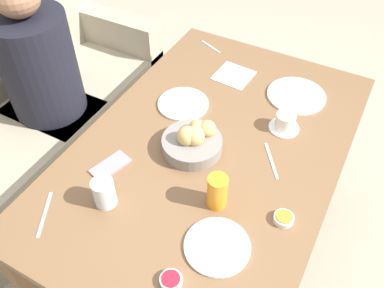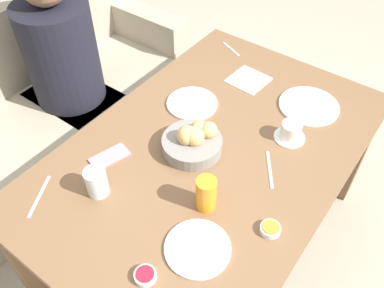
{
  "view_description": "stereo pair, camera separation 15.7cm",
  "coord_description": "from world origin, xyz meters",
  "px_view_note": "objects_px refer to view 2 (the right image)",
  "views": [
    {
      "loc": [
        -1.01,
        -0.46,
        1.87
      ],
      "look_at": [
        -0.05,
        0.06,
        0.73
      ],
      "focal_mm": 38.0,
      "sensor_mm": 36.0,
      "label": 1
    },
    {
      "loc": [
        -0.92,
        -0.59,
        1.87
      ],
      "look_at": [
        -0.05,
        0.06,
        0.73
      ],
      "focal_mm": 38.0,
      "sensor_mm": 36.0,
      "label": 2
    }
  ],
  "objects_px": {
    "fork_silver": "(39,196)",
    "cell_phone": "(109,157)",
    "plate_near_left": "(198,248)",
    "coffee_cup": "(291,132)",
    "juice_glass": "(206,194)",
    "jam_bowl_berry": "(145,276)",
    "plate_far_center": "(192,103)",
    "bread_basket": "(193,141)",
    "plate_near_right": "(309,106)",
    "jam_bowl_honey": "(270,229)",
    "couch": "(40,114)",
    "water_tumbler": "(97,182)",
    "knife_silver": "(270,169)",
    "napkin": "(248,80)",
    "spoon_coffee": "(231,49)",
    "seated_person": "(70,87)"
  },
  "relations": [
    {
      "from": "plate_far_center",
      "to": "napkin",
      "type": "height_order",
      "value": "plate_far_center"
    },
    {
      "from": "plate_far_center",
      "to": "napkin",
      "type": "distance_m",
      "value": 0.32
    },
    {
      "from": "bread_basket",
      "to": "plate_far_center",
      "type": "distance_m",
      "value": 0.27
    },
    {
      "from": "juice_glass",
      "to": "jam_bowl_berry",
      "type": "xyz_separation_m",
      "value": [
        -0.32,
        -0.01,
        -0.05
      ]
    },
    {
      "from": "seated_person",
      "to": "juice_glass",
      "type": "bearing_deg",
      "value": -105.96
    },
    {
      "from": "juice_glass",
      "to": "water_tumbler",
      "type": "distance_m",
      "value": 0.38
    },
    {
      "from": "coffee_cup",
      "to": "jam_bowl_honey",
      "type": "relative_size",
      "value": 1.83
    },
    {
      "from": "water_tumbler",
      "to": "napkin",
      "type": "bearing_deg",
      "value": -5.94
    },
    {
      "from": "seated_person",
      "to": "juice_glass",
      "type": "distance_m",
      "value": 1.19
    },
    {
      "from": "fork_silver",
      "to": "cell_phone",
      "type": "height_order",
      "value": "cell_phone"
    },
    {
      "from": "spoon_coffee",
      "to": "fork_silver",
      "type": "bearing_deg",
      "value": 178.02
    },
    {
      "from": "plate_near_right",
      "to": "plate_far_center",
      "type": "height_order",
      "value": "same"
    },
    {
      "from": "spoon_coffee",
      "to": "cell_phone",
      "type": "bearing_deg",
      "value": -178.21
    },
    {
      "from": "plate_far_center",
      "to": "fork_silver",
      "type": "height_order",
      "value": "plate_far_center"
    },
    {
      "from": "water_tumbler",
      "to": "napkin",
      "type": "distance_m",
      "value": 0.88
    },
    {
      "from": "plate_near_left",
      "to": "coffee_cup",
      "type": "distance_m",
      "value": 0.62
    },
    {
      "from": "bread_basket",
      "to": "cell_phone",
      "type": "height_order",
      "value": "bread_basket"
    },
    {
      "from": "knife_silver",
      "to": "jam_bowl_honey",
      "type": "bearing_deg",
      "value": -150.88
    },
    {
      "from": "jam_bowl_berry",
      "to": "spoon_coffee",
      "type": "xyz_separation_m",
      "value": [
        1.19,
        0.46,
        -0.01
      ]
    },
    {
      "from": "napkin",
      "to": "jam_bowl_honey",
      "type": "bearing_deg",
      "value": -143.94
    },
    {
      "from": "bread_basket",
      "to": "plate_near_left",
      "type": "xyz_separation_m",
      "value": [
        -0.34,
        -0.27,
        -0.04
      ]
    },
    {
      "from": "water_tumbler",
      "to": "cell_phone",
      "type": "xyz_separation_m",
      "value": [
        0.14,
        0.09,
        -0.05
      ]
    },
    {
      "from": "couch",
      "to": "coffee_cup",
      "type": "relative_size",
      "value": 13.98
    },
    {
      "from": "plate_far_center",
      "to": "cell_phone",
      "type": "bearing_deg",
      "value": 171.24
    },
    {
      "from": "jam_bowl_berry",
      "to": "cell_phone",
      "type": "xyz_separation_m",
      "value": [
        0.29,
        0.43,
        -0.01
      ]
    },
    {
      "from": "coffee_cup",
      "to": "jam_bowl_honey",
      "type": "distance_m",
      "value": 0.45
    },
    {
      "from": "bread_basket",
      "to": "water_tumbler",
      "type": "height_order",
      "value": "bread_basket"
    },
    {
      "from": "water_tumbler",
      "to": "couch",
      "type": "bearing_deg",
      "value": 68.95
    },
    {
      "from": "plate_near_right",
      "to": "fork_silver",
      "type": "bearing_deg",
      "value": 151.26
    },
    {
      "from": "plate_near_left",
      "to": "knife_silver",
      "type": "relative_size",
      "value": 1.36
    },
    {
      "from": "plate_far_center",
      "to": "water_tumbler",
      "type": "distance_m",
      "value": 0.58
    },
    {
      "from": "jam_bowl_berry",
      "to": "juice_glass",
      "type": "bearing_deg",
      "value": 1.17
    },
    {
      "from": "spoon_coffee",
      "to": "juice_glass",
      "type": "bearing_deg",
      "value": -152.4
    },
    {
      "from": "couch",
      "to": "cell_phone",
      "type": "relative_size",
      "value": 10.65
    },
    {
      "from": "plate_near_right",
      "to": "jam_bowl_honey",
      "type": "distance_m",
      "value": 0.67
    },
    {
      "from": "bread_basket",
      "to": "knife_silver",
      "type": "xyz_separation_m",
      "value": [
        0.09,
        -0.29,
        -0.04
      ]
    },
    {
      "from": "juice_glass",
      "to": "spoon_coffee",
      "type": "relative_size",
      "value": 1.01
    },
    {
      "from": "spoon_coffee",
      "to": "knife_silver",
      "type": "bearing_deg",
      "value": -136.96
    },
    {
      "from": "plate_near_left",
      "to": "cell_phone",
      "type": "bearing_deg",
      "value": 77.16
    },
    {
      "from": "bread_basket",
      "to": "plate_near_right",
      "type": "xyz_separation_m",
      "value": [
        0.5,
        -0.26,
        -0.04
      ]
    },
    {
      "from": "seated_person",
      "to": "fork_silver",
      "type": "height_order",
      "value": "seated_person"
    },
    {
      "from": "juice_glass",
      "to": "cell_phone",
      "type": "bearing_deg",
      "value": 95.19
    },
    {
      "from": "fork_silver",
      "to": "spoon_coffee",
      "type": "distance_m",
      "value": 1.19
    },
    {
      "from": "water_tumbler",
      "to": "plate_near_right",
      "type": "bearing_deg",
      "value": -24.68
    },
    {
      "from": "bread_basket",
      "to": "napkin",
      "type": "xyz_separation_m",
      "value": [
        0.51,
        0.05,
        -0.04
      ]
    },
    {
      "from": "plate_far_center",
      "to": "juice_glass",
      "type": "height_order",
      "value": "juice_glass"
    },
    {
      "from": "spoon_coffee",
      "to": "coffee_cup",
      "type": "bearing_deg",
      "value": -126.71
    },
    {
      "from": "couch",
      "to": "jam_bowl_honey",
      "type": "relative_size",
      "value": 25.58
    },
    {
      "from": "cell_phone",
      "to": "plate_near_right",
      "type": "bearing_deg",
      "value": -33.59
    },
    {
      "from": "bread_basket",
      "to": "water_tumbler",
      "type": "xyz_separation_m",
      "value": [
        -0.37,
        0.15,
        0.01
      ]
    }
  ]
}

